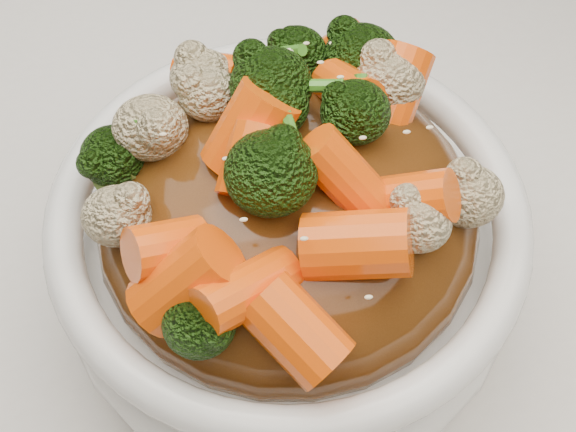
{
  "coord_description": "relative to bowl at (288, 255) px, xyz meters",
  "views": [
    {
      "loc": [
        -0.09,
        -0.22,
        1.18
      ],
      "look_at": [
        -0.06,
        0.02,
        0.83
      ],
      "focal_mm": 55.0,
      "sensor_mm": 36.0,
      "label": 1
    }
  ],
  "objects": [
    {
      "name": "sauce_base",
      "position": [
        0.0,
        -0.0,
        0.03
      ],
      "size": [
        0.19,
        0.19,
        0.1
      ],
      "primitive_type": "ellipsoid",
      "rotation": [
        0.0,
        0.0,
        -0.02
      ],
      "color": "#4C280D",
      "rests_on": "bowl"
    },
    {
      "name": "scallions",
      "position": [
        0.0,
        -0.0,
        0.1
      ],
      "size": [
        0.14,
        0.14,
        0.02
      ],
      "primitive_type": null,
      "rotation": [
        0.0,
        0.0,
        -0.02
      ],
      "color": "#367D1C",
      "rests_on": "sauce_base"
    },
    {
      "name": "tablecloth",
      "position": [
        0.06,
        -0.02,
        -0.07
      ],
      "size": [
        1.2,
        0.8,
        0.04
      ],
      "primitive_type": "cube",
      "color": "silver",
      "rests_on": "dining_table"
    },
    {
      "name": "broccoli",
      "position": [
        0.0,
        -0.0,
        0.1
      ],
      "size": [
        0.19,
        0.19,
        0.05
      ],
      "primitive_type": null,
      "rotation": [
        0.0,
        0.0,
        -0.02
      ],
      "color": "black",
      "rests_on": "sauce_base"
    },
    {
      "name": "sesame_seeds",
      "position": [
        -0.0,
        -0.0,
        0.1
      ],
      "size": [
        0.17,
        0.17,
        0.01
      ],
      "primitive_type": null,
      "rotation": [
        0.0,
        0.0,
        -0.02
      ],
      "color": "beige",
      "rests_on": "sauce_base"
    },
    {
      "name": "carrots",
      "position": [
        0.0,
        -0.0,
        0.1
      ],
      "size": [
        0.19,
        0.19,
        0.05
      ],
      "primitive_type": null,
      "rotation": [
        0.0,
        0.0,
        -0.02
      ],
      "color": "#FA5508",
      "rests_on": "sauce_base"
    },
    {
      "name": "bowl",
      "position": [
        0.0,
        0.0,
        0.0
      ],
      "size": [
        0.24,
        0.24,
        0.09
      ],
      "primitive_type": null,
      "rotation": [
        0.0,
        0.0,
        -0.02
      ],
      "color": "white",
      "rests_on": "tablecloth"
    },
    {
      "name": "cauliflower",
      "position": [
        0.0,
        -0.0,
        0.1
      ],
      "size": [
        0.19,
        0.19,
        0.04
      ],
      "primitive_type": null,
      "rotation": [
        0.0,
        0.0,
        -0.02
      ],
      "color": "#CFBC8D",
      "rests_on": "sauce_base"
    }
  ]
}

